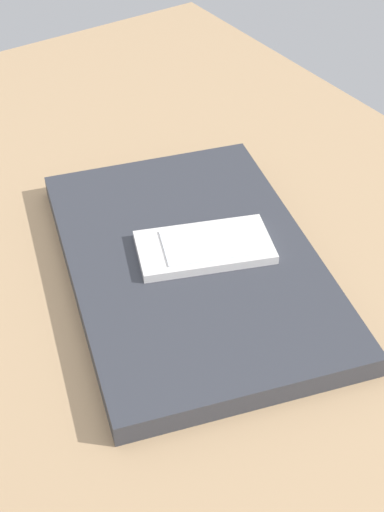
% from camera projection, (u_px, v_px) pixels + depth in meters
% --- Properties ---
extents(desk_surface, '(1.20, 0.80, 0.03)m').
position_uv_depth(desk_surface, '(189.00, 357.00, 0.59)').
color(desk_surface, tan).
rests_on(desk_surface, ground).
extents(laptop_closed, '(0.37, 0.30, 0.02)m').
position_uv_depth(laptop_closed, '(192.00, 264.00, 0.64)').
color(laptop_closed, '#33353D').
rests_on(laptop_closed, desk_surface).
extents(cell_phone_on_laptop, '(0.10, 0.13, 0.01)m').
position_uv_depth(cell_phone_on_laptop, '(204.00, 247.00, 0.64)').
color(cell_phone_on_laptop, silver).
rests_on(cell_phone_on_laptop, laptop_closed).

